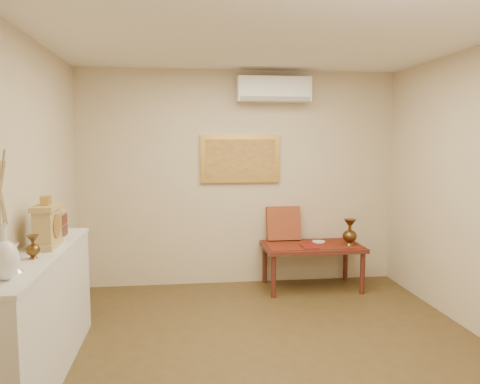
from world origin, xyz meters
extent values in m
plane|color=brown|center=(0.00, 0.00, 0.00)|extent=(4.50, 4.50, 0.00)
plane|color=white|center=(0.00, 0.00, 2.70)|extent=(4.50, 4.50, 0.00)
cube|color=beige|center=(0.00, 2.25, 1.35)|extent=(4.00, 0.02, 2.70)
cube|color=beige|center=(0.00, -2.25, 1.35)|extent=(4.00, 0.02, 2.70)
cube|color=beige|center=(-2.00, 0.00, 1.35)|extent=(0.02, 4.50, 2.70)
cube|color=maroon|center=(0.85, 1.88, 0.55)|extent=(1.14, 0.59, 0.01)
cylinder|color=white|center=(0.96, 1.98, 0.56)|extent=(0.16, 0.16, 0.01)
cube|color=maroon|center=(0.77, 1.72, 0.56)|extent=(0.18, 0.25, 0.01)
cube|color=maroon|center=(0.55, 2.16, 0.77)|extent=(0.43, 0.19, 0.44)
cube|color=silver|center=(-1.82, 0.00, 0.47)|extent=(0.35, 2.00, 0.95)
cube|color=silver|center=(-1.82, 0.00, 0.96)|extent=(0.37, 2.02, 0.03)
cube|color=tan|center=(-1.80, 0.18, 1.00)|extent=(0.16, 0.36, 0.05)
cube|color=tan|center=(-1.80, 0.18, 1.16)|extent=(0.14, 0.30, 0.25)
cylinder|color=beige|center=(-1.72, 0.18, 1.16)|extent=(0.01, 0.17, 0.17)
cylinder|color=#BE913C|center=(-1.72, 0.18, 1.16)|extent=(0.01, 0.19, 0.19)
cube|color=tan|center=(-1.80, 0.18, 1.30)|extent=(0.17, 0.34, 0.04)
cube|color=#BE913C|center=(-1.80, 0.18, 1.35)|extent=(0.06, 0.11, 0.07)
cube|color=tan|center=(-1.83, 0.57, 1.09)|extent=(0.15, 0.20, 0.22)
cube|color=#542119|center=(-1.76, 0.57, 1.04)|extent=(0.01, 0.17, 0.09)
cube|color=#542119|center=(-1.76, 0.57, 1.14)|extent=(0.01, 0.17, 0.09)
cube|color=tan|center=(-1.83, 0.57, 1.21)|extent=(0.16, 0.21, 0.02)
cube|color=#542119|center=(0.85, 1.88, 0.53)|extent=(1.20, 0.70, 0.05)
cylinder|color=#542119|center=(0.31, 1.59, 0.25)|extent=(0.06, 0.06, 0.50)
cylinder|color=#542119|center=(1.39, 1.59, 0.25)|extent=(0.06, 0.06, 0.50)
cylinder|color=#542119|center=(0.31, 2.17, 0.25)|extent=(0.06, 0.06, 0.50)
cylinder|color=#542119|center=(1.39, 2.17, 0.25)|extent=(0.06, 0.06, 0.50)
cube|color=#BE913C|center=(0.00, 2.23, 1.60)|extent=(1.00, 0.05, 0.60)
cube|color=#C39043|center=(0.00, 2.20, 1.60)|extent=(0.88, 0.01, 0.48)
cube|color=white|center=(0.40, 2.12, 2.45)|extent=(0.90, 0.24, 0.30)
cube|color=gray|center=(0.40, 2.00, 2.33)|extent=(0.86, 0.02, 0.05)
camera|label=1|loc=(-0.74, -3.62, 1.82)|focal=35.00mm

